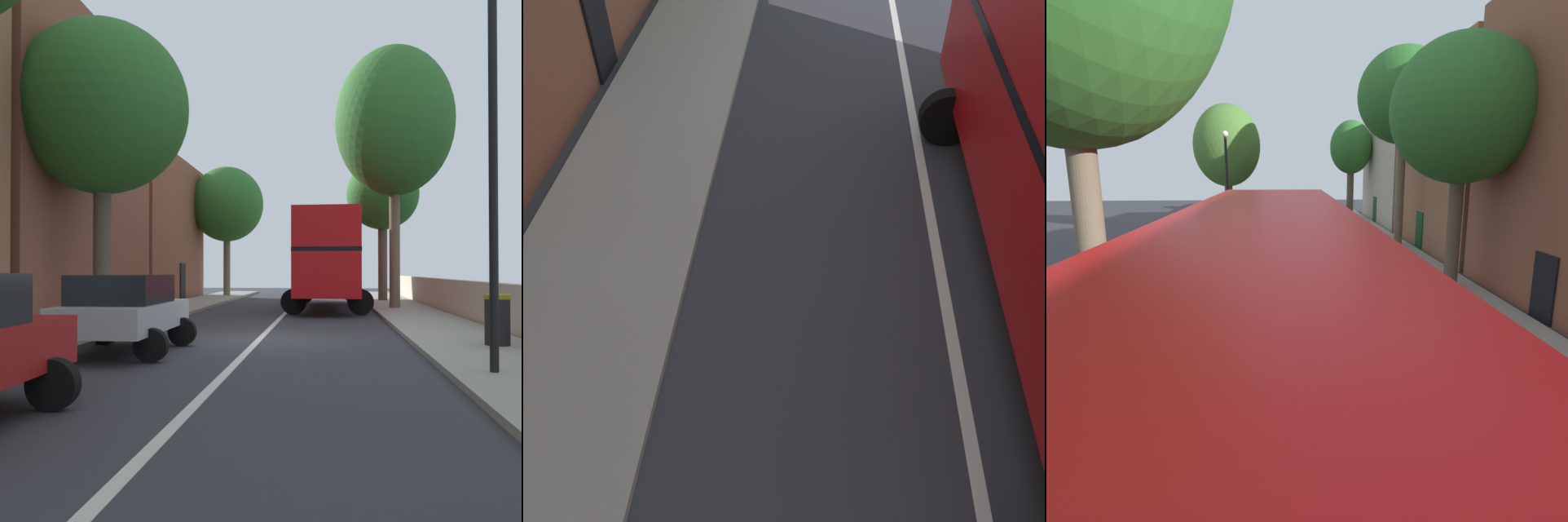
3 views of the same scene
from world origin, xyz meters
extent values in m
plane|color=#333338|center=(0.00, 0.00, 0.00)|extent=(84.00, 84.00, 0.00)
cube|color=silver|center=(0.00, 0.00, 0.00)|extent=(0.16, 54.00, 0.01)
cube|color=#9E998E|center=(-4.90, 0.00, 0.06)|extent=(2.60, 60.00, 0.12)
cube|color=#9E998E|center=(4.90, 0.00, 0.06)|extent=(2.60, 60.00, 0.12)
cube|color=beige|center=(-8.50, -18.00, 4.28)|extent=(4.00, 11.52, 8.56)
cube|color=#194C23|center=(-6.47, -18.00, 1.05)|extent=(0.08, 1.10, 2.10)
cube|color=#9E6647|center=(-8.50, -6.00, 5.16)|extent=(4.00, 11.52, 10.32)
cube|color=#194C23|center=(-6.47, -6.00, 1.05)|extent=(0.08, 1.10, 2.10)
cube|color=black|center=(-6.47, 6.00, 1.05)|extent=(0.08, 1.10, 2.10)
cube|color=beige|center=(6.45, 0.00, 0.68)|extent=(0.36, 54.00, 1.36)
cube|color=red|center=(1.70, 11.94, 1.55)|extent=(2.62, 11.20, 1.70)
cube|color=black|center=(1.70, 11.94, 2.48)|extent=(2.65, 11.09, 0.16)
cube|color=red|center=(1.70, 11.94, 3.31)|extent=(2.62, 11.20, 1.50)
cylinder|color=black|center=(0.38, 8.16, 0.50)|extent=(1.00, 0.31, 1.00)
cylinder|color=black|center=(2.94, 8.13, 0.50)|extent=(1.00, 0.31, 1.00)
cube|color=#B7BABF|center=(-2.50, -2.79, 0.76)|extent=(1.80, 3.95, 0.56)
cube|color=black|center=(-2.50, -2.99, 1.33)|extent=(1.65, 2.17, 0.59)
cylinder|color=black|center=(-3.42, -1.58, 0.32)|extent=(0.64, 0.22, 0.64)
cylinder|color=black|center=(-1.60, -1.57, 0.32)|extent=(0.64, 0.22, 0.64)
cylinder|color=black|center=(-3.40, -4.02, 0.32)|extent=(0.64, 0.22, 0.64)
cylinder|color=black|center=(-1.58, -4.01, 0.32)|extent=(0.64, 0.22, 0.64)
cube|color=#AD1919|center=(-2.50, -18.25, 0.83)|extent=(1.82, 4.17, 0.69)
cube|color=black|center=(-2.50, -18.46, 1.43)|extent=(1.67, 2.30, 0.52)
cylinder|color=black|center=(-3.43, -16.97, 0.32)|extent=(0.64, 0.22, 0.64)
cylinder|color=black|center=(-1.58, -16.96, 0.32)|extent=(0.64, 0.22, 0.64)
cylinder|color=black|center=(-3.42, -19.54, 0.32)|extent=(0.64, 0.22, 0.64)
cylinder|color=black|center=(-1.57, -19.54, 0.32)|extent=(0.64, 0.22, 0.64)
cube|color=#AD1919|center=(-2.50, -9.16, 0.80)|extent=(1.87, 4.33, 0.63)
cube|color=black|center=(-2.49, -9.37, 1.40)|extent=(1.67, 2.40, 0.58)
cylinder|color=black|center=(-3.43, -7.86, 0.32)|extent=(0.65, 0.24, 0.64)
cylinder|color=black|center=(-1.66, -7.80, 0.32)|extent=(0.65, 0.24, 0.64)
cylinder|color=black|center=(-3.34, -10.51, 0.32)|extent=(0.65, 0.24, 0.64)
cylinder|color=black|center=(-1.57, -10.45, 0.32)|extent=(0.65, 0.24, 0.64)
cylinder|color=brown|center=(-5.22, -5.91, 3.59)|extent=(0.45, 0.45, 6.95)
ellipsoid|color=#2D6B28|center=(-5.22, -5.91, 8.33)|extent=(5.05, 5.05, 5.04)
cylinder|color=brown|center=(4.55, 11.05, 3.49)|extent=(0.45, 0.45, 6.74)
cylinder|color=brown|center=(-5.05, 2.36, 2.72)|extent=(0.53, 0.53, 5.20)
ellipsoid|color=#2D6B28|center=(-5.05, 2.36, 6.61)|extent=(5.19, 5.19, 5.18)
cylinder|color=brown|center=(5.01, -11.69, 2.50)|extent=(0.53, 0.53, 4.75)
ellipsoid|color=#47752D|center=(5.01, -11.69, 5.98)|extent=(4.42, 4.42, 5.35)
cylinder|color=brown|center=(-4.74, -20.52, 2.72)|extent=(0.61, 0.61, 5.20)
ellipsoid|color=#2D6B28|center=(-4.74, -20.52, 6.24)|extent=(3.68, 3.68, 4.60)
cylinder|color=black|center=(4.30, -5.07, 3.12)|extent=(0.14, 0.14, 6.00)
sphere|color=silver|center=(4.30, -5.07, 6.27)|extent=(0.32, 0.32, 0.32)
cylinder|color=black|center=(5.30, -1.60, 0.61)|extent=(0.52, 0.52, 0.98)
cylinder|color=olive|center=(5.30, -1.60, 1.15)|extent=(0.55, 0.55, 0.10)
camera|label=1|loc=(1.70, -14.74, 1.72)|focal=40.76mm
camera|label=2|loc=(-1.88, 6.68, 5.87)|focal=38.74mm
camera|label=3|loc=(1.47, 18.08, 4.70)|focal=29.55mm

